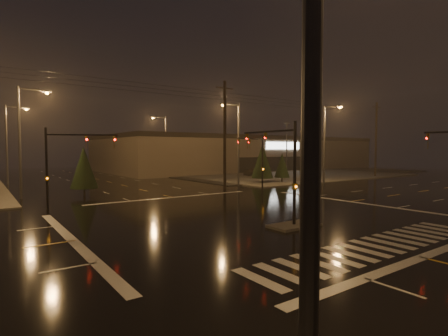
{
  "coord_description": "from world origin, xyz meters",
  "views": [
    {
      "loc": [
        -14.69,
        -17.73,
        4.39
      ],
      "look_at": [
        0.67,
        3.85,
        3.0
      ],
      "focal_mm": 28.0,
      "sensor_mm": 36.0,
      "label": 1
    }
  ],
  "objects": [
    {
      "name": "ground",
      "position": [
        0.0,
        0.0,
        0.0
      ],
      "size": [
        140.0,
        140.0,
        0.0
      ],
      "primitive_type": "plane",
      "color": "black",
      "rests_on": "ground"
    },
    {
      "name": "sidewalk_ne",
      "position": [
        30.0,
        30.0,
        0.06
      ],
      "size": [
        36.0,
        36.0,
        0.12
      ],
      "primitive_type": "cube",
      "color": "#413F3A",
      "rests_on": "ground"
    },
    {
      "name": "median_island",
      "position": [
        0.0,
        -4.0,
        0.07
      ],
      "size": [
        3.0,
        1.6,
        0.15
      ],
      "primitive_type": "cube",
      "color": "#413F3A",
      "rests_on": "ground"
    },
    {
      "name": "crosswalk",
      "position": [
        0.0,
        -9.0,
        0.01
      ],
      "size": [
        15.0,
        2.6,
        0.01
      ],
      "primitive_type": "cube",
      "color": "beige",
      "rests_on": "ground"
    },
    {
      "name": "stop_bar_near",
      "position": [
        0.0,
        -11.0,
        0.01
      ],
      "size": [
        16.0,
        0.5,
        0.01
      ],
      "primitive_type": "cube",
      "color": "beige",
      "rests_on": "ground"
    },
    {
      "name": "stop_bar_far",
      "position": [
        0.0,
        11.0,
        0.01
      ],
      "size": [
        16.0,
        0.5,
        0.01
      ],
      "primitive_type": "cube",
      "color": "beige",
      "rests_on": "ground"
    },
    {
      "name": "parking_lot",
      "position": [
        35.0,
        28.0,
        0.04
      ],
      "size": [
        50.0,
        24.0,
        0.08
      ],
      "primitive_type": "cube",
      "color": "black",
      "rests_on": "ground"
    },
    {
      "name": "retail_building",
      "position": [
        35.0,
        45.99,
        3.84
      ],
      "size": [
        60.2,
        28.3,
        7.2
      ],
      "color": "#685A4A",
      "rests_on": "ground"
    },
    {
      "name": "signal_mast_median",
      "position": [
        0.0,
        -3.07,
        3.75
      ],
      "size": [
        0.25,
        4.59,
        6.0
      ],
      "color": "black",
      "rests_on": "ground"
    },
    {
      "name": "signal_mast_ne",
      "position": [
        9.5,
        10.14,
        3.79
      ],
      "size": [
        4.84,
        1.86,
        6.0
      ],
      "color": "black",
      "rests_on": "ground"
    },
    {
      "name": "signal_mast_nw",
      "position": [
        -9.5,
        10.14,
        3.79
      ],
      "size": [
        4.84,
        1.86,
        6.0
      ],
      "color": "black",
      "rests_on": "ground"
    },
    {
      "name": "streetlight_0",
      "position": [
        -11.18,
        -15.0,
        5.8
      ],
      "size": [
        2.77,
        0.32,
        10.0
      ],
      "color": "#38383A",
      "rests_on": "ground"
    },
    {
      "name": "streetlight_1",
      "position": [
        -11.18,
        18.0,
        5.8
      ],
      "size": [
        2.77,
        0.32,
        10.0
      ],
      "color": "#38383A",
      "rests_on": "ground"
    },
    {
      "name": "streetlight_2",
      "position": [
        -11.18,
        34.0,
        5.8
      ],
      "size": [
        2.77,
        0.32,
        10.0
      ],
      "color": "#38383A",
      "rests_on": "ground"
    },
    {
      "name": "streetlight_3",
      "position": [
        11.18,
        16.0,
        5.8
      ],
      "size": [
        2.77,
        0.32,
        10.0
      ],
      "color": "#38383A",
      "rests_on": "ground"
    },
    {
      "name": "streetlight_4",
      "position": [
        11.18,
        36.0,
        5.8
      ],
      "size": [
        2.77,
        0.32,
        10.0
      ],
      "color": "#38383A",
      "rests_on": "ground"
    },
    {
      "name": "streetlight_6",
      "position": [
        22.0,
        11.18,
        5.8
      ],
      "size": [
        0.32,
        2.77,
        10.0
      ],
      "color": "#38383A",
      "rests_on": "ground"
    },
    {
      "name": "utility_pole_1",
      "position": [
        8.0,
        14.0,
        6.13
      ],
      "size": [
        2.2,
        0.32,
        12.0
      ],
      "color": "black",
      "rests_on": "ground"
    },
    {
      "name": "utility_pole_2",
      "position": [
        38.0,
        14.0,
        6.13
      ],
      "size": [
        2.2,
        0.32,
        12.0
      ],
      "color": "black",
      "rests_on": "ground"
    },
    {
      "name": "conifer_0",
      "position": [
        15.9,
        16.57,
        2.94
      ],
      "size": [
        2.86,
        2.86,
        5.18
      ],
      "color": "black",
      "rests_on": "ground"
    },
    {
      "name": "conifer_1",
      "position": [
        18.63,
        15.7,
        2.31
      ],
      "size": [
        2.06,
        2.06,
        3.92
      ],
      "color": "black",
      "rests_on": "ground"
    },
    {
      "name": "conifer_2",
      "position": [
        25.63,
        16.04,
        2.31
      ],
      "size": [
        2.07,
        2.07,
        3.93
      ],
      "color": "black",
      "rests_on": "ground"
    },
    {
      "name": "conifer_3",
      "position": [
        -6.3,
        17.19,
        2.69
      ],
      "size": [
        2.55,
        2.55,
        4.68
      ],
      "color": "black",
      "rests_on": "ground"
    },
    {
      "name": "car_parked",
      "position": [
        22.68,
        25.29,
        0.78
      ],
      "size": [
        4.17,
        4.76,
        1.55
      ],
      "primitive_type": "imported",
      "rotation": [
        0.0,
        0.0,
        0.63
      ],
      "color": "black",
      "rests_on": "ground"
    }
  ]
}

